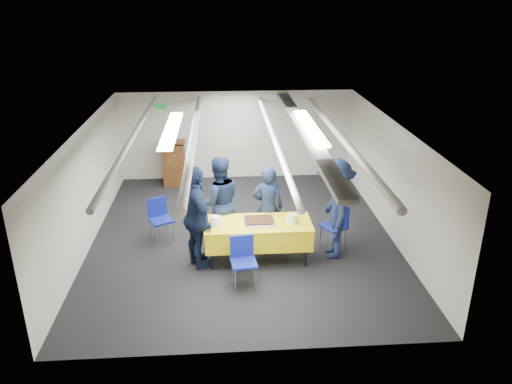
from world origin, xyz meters
TOP-DOWN VIEW (x-y plane):
  - ground at (0.00, 0.00)m, footprint 7.00×7.00m
  - room_shell at (0.09, 0.41)m, footprint 6.00×7.00m
  - serving_table at (0.24, -0.98)m, footprint 1.94×0.84m
  - sheet_cake at (0.25, -1.03)m, footprint 0.53×0.41m
  - plate_stack_left at (-0.53, -1.03)m, footprint 0.22×0.22m
  - plate_stack_right at (0.85, -1.03)m, footprint 0.20×0.20m
  - podium at (-1.60, 3.05)m, footprint 0.62×0.53m
  - chair_near at (-0.07, -1.75)m, footprint 0.47×0.47m
  - chair_right at (1.80, -0.55)m, footprint 0.57×0.57m
  - chair_left at (-1.65, 0.01)m, footprint 0.57×0.57m
  - sailor_a at (0.46, -0.44)m, footprint 0.61×0.41m
  - sailor_b at (-0.46, -0.31)m, footprint 1.01×0.86m
  - sailor_c at (-0.85, -1.10)m, footprint 0.89×1.21m
  - sailor_d at (1.65, -0.88)m, footprint 0.83×1.30m

SIDE VIEW (x-z plane):
  - ground at x=0.00m, z-range 0.00..0.00m
  - chair_near at x=-0.07m, z-range 0.10..0.97m
  - chair_right at x=1.80m, z-range 0.10..0.97m
  - chair_left at x=-1.65m, z-range 0.10..0.97m
  - serving_table at x=0.24m, z-range 0.17..0.94m
  - podium at x=-1.60m, z-range -0.01..1.24m
  - sheet_cake at x=0.25m, z-range 0.77..0.86m
  - sailor_a at x=0.46m, z-range 0.00..1.65m
  - plate_stack_right at x=0.85m, z-range 0.76..0.92m
  - plate_stack_left at x=-0.53m, z-range 0.76..0.93m
  - sailor_b at x=-0.46m, z-range 0.00..1.81m
  - sailor_c at x=-0.85m, z-range 0.00..1.90m
  - sailor_d at x=1.65m, z-range 0.00..1.91m
  - room_shell at x=0.09m, z-range 0.66..2.96m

